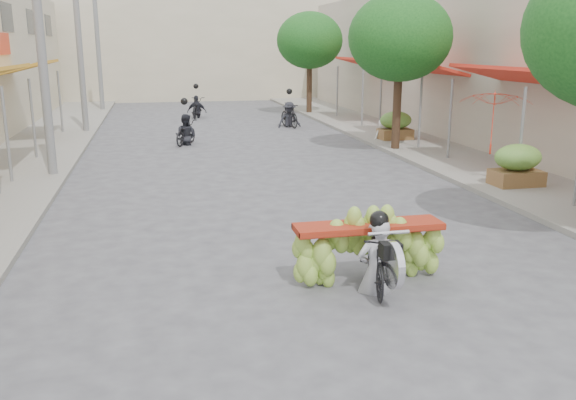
% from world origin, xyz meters
% --- Properties ---
extents(ground, '(120.00, 120.00, 0.00)m').
position_xyz_m(ground, '(0.00, 0.00, 0.00)').
color(ground, '#545459').
rests_on(ground, ground).
extents(sidewalk_left, '(4.00, 60.00, 0.12)m').
position_xyz_m(sidewalk_left, '(-7.00, 15.00, 0.06)').
color(sidewalk_left, gray).
rests_on(sidewalk_left, ground).
extents(sidewalk_right, '(4.00, 60.00, 0.12)m').
position_xyz_m(sidewalk_right, '(7.00, 15.00, 0.06)').
color(sidewalk_right, gray).
rests_on(sidewalk_right, ground).
extents(shophouse_row_right, '(9.77, 40.00, 6.00)m').
position_xyz_m(shophouse_row_right, '(11.99, 14.00, 3.00)').
color(shophouse_row_right, '#B3A694').
rests_on(shophouse_row_right, ground).
extents(far_building, '(20.00, 6.00, 7.00)m').
position_xyz_m(far_building, '(0.00, 38.00, 3.50)').
color(far_building, beige).
rests_on(far_building, ground).
extents(utility_pole_mid, '(0.60, 0.24, 8.00)m').
position_xyz_m(utility_pole_mid, '(-5.40, 12.00, 4.03)').
color(utility_pole_mid, slate).
rests_on(utility_pole_mid, ground).
extents(utility_pole_far, '(0.60, 0.24, 8.00)m').
position_xyz_m(utility_pole_far, '(-5.40, 21.00, 4.03)').
color(utility_pole_far, slate).
rests_on(utility_pole_far, ground).
extents(utility_pole_back, '(0.60, 0.24, 8.00)m').
position_xyz_m(utility_pole_back, '(-5.40, 30.00, 4.03)').
color(utility_pole_back, slate).
rests_on(utility_pole_back, ground).
extents(street_tree_mid, '(3.40, 3.40, 5.25)m').
position_xyz_m(street_tree_mid, '(5.40, 14.00, 3.78)').
color(street_tree_mid, '#3A2719').
rests_on(street_tree_mid, ground).
extents(street_tree_far, '(3.40, 3.40, 5.25)m').
position_xyz_m(street_tree_far, '(5.40, 26.00, 3.78)').
color(street_tree_far, '#3A2719').
rests_on(street_tree_far, ground).
extents(produce_crate_mid, '(1.20, 0.88, 1.16)m').
position_xyz_m(produce_crate_mid, '(6.20, 8.00, 0.71)').
color(produce_crate_mid, brown).
rests_on(produce_crate_mid, ground).
extents(produce_crate_far, '(1.20, 0.88, 1.16)m').
position_xyz_m(produce_crate_far, '(6.20, 16.00, 0.71)').
color(produce_crate_far, brown).
rests_on(produce_crate_far, ground).
extents(banana_motorbike, '(2.26, 1.79, 2.07)m').
position_xyz_m(banana_motorbike, '(0.48, 2.74, 0.70)').
color(banana_motorbike, black).
rests_on(banana_motorbike, ground).
extents(market_umbrella, '(2.15, 2.15, 1.68)m').
position_xyz_m(market_umbrella, '(5.96, 8.84, 2.44)').
color(market_umbrella, red).
rests_on(market_umbrella, ground).
extents(pedestrian, '(0.77, 0.48, 1.51)m').
position_xyz_m(pedestrian, '(5.82, 16.23, 0.88)').
color(pedestrian, white).
rests_on(pedestrian, ground).
extents(bg_motorbike_a, '(1.19, 1.65, 1.95)m').
position_xyz_m(bg_motorbike_a, '(-1.53, 17.07, 0.75)').
color(bg_motorbike_a, black).
rests_on(bg_motorbike_a, ground).
extents(bg_motorbike_b, '(1.14, 1.90, 1.95)m').
position_xyz_m(bg_motorbike_b, '(3.24, 21.06, 0.83)').
color(bg_motorbike_b, black).
rests_on(bg_motorbike_b, ground).
extents(bg_motorbike_c, '(1.07, 1.87, 1.95)m').
position_xyz_m(bg_motorbike_c, '(-0.52, 25.58, 0.77)').
color(bg_motorbike_c, black).
rests_on(bg_motorbike_c, ground).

